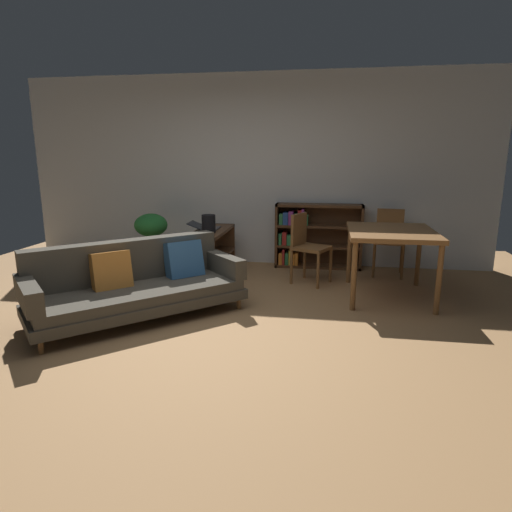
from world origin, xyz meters
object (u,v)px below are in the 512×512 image
Objects in this scene: dining_table at (391,237)px; dining_chair_near at (307,244)px; fabric_couch at (136,283)px; dining_chair_far at (389,238)px; desk_speaker at (209,224)px; open_laptop at (206,227)px; media_console at (211,254)px; potted_floor_plant at (151,233)px; bookshelf at (312,235)px.

dining_table is 1.31× the size of dining_chair_near.
fabric_couch is 3.36m from dining_chair_far.
desk_speaker is 2.21m from dining_table.
dining_table reaches higher than fabric_couch.
fabric_couch is 8.93× the size of desk_speaker.
dining_table is at bearing -15.55° from open_laptop.
dining_table is 1.30× the size of dining_chair_far.
dining_table is at bearing -14.28° from media_console.
open_laptop is 0.52× the size of potted_floor_plant.
fabric_couch is at bearing -143.11° from dining_chair_far.
dining_chair_near is (-0.94, 0.44, -0.19)m from dining_table.
dining_chair_far is 1.06m from bookshelf.
bookshelf reaches higher than dining_chair_near.
open_laptop is at bearing 171.57° from dining_chair_near.
dining_chair_near reaches higher than fabric_couch.
dining_table reaches higher than open_laptop.
desk_speaker is at bearing 74.43° from fabric_couch.
desk_speaker reaches higher than open_laptop.
dining_table is (2.56, 1.00, 0.35)m from fabric_couch.
dining_chair_far reaches higher than dining_table.
dining_chair_near is 0.99× the size of dining_chair_far.
desk_speaker is 1.58m from bookshelf.
dining_chair_near is at bearing 41.63° from fabric_couch.
fabric_couch is 1.75× the size of media_console.
bookshelf is at bearing 53.92° from fabric_couch.
fabric_couch is 2.77m from dining_table.
open_laptop is at bearing 80.97° from fabric_couch.
open_laptop reaches higher than media_console.
fabric_couch is 1.87m from potted_floor_plant.
open_laptop is at bearing 113.56° from desk_speaker.
media_console is at bearing -168.97° from dining_chair_far.
fabric_couch is at bearing -72.38° from potted_floor_plant.
bookshelf reaches higher than fabric_couch.
desk_speaker is 0.19× the size of bookshelf.
desk_speaker is 0.20× the size of dining_table.
open_laptop is 0.84m from potted_floor_plant.
bookshelf is at bearing 166.30° from dining_chair_far.
dining_chair_far is at bearing 4.24° from potted_floor_plant.
desk_speaker is (0.03, -0.20, 0.43)m from media_console.
dining_chair_far is at bearing -13.70° from bookshelf.
potted_floor_plant is at bearing -167.46° from bookshelf.
media_console is at bearing -13.14° from potted_floor_plant.
desk_speaker reaches higher than media_console.
dining_chair_near is (1.26, -0.12, 0.19)m from media_console.
media_console is 0.96× the size of bookshelf.
fabric_couch is at bearing -126.08° from bookshelf.
fabric_couch is 2.34× the size of dining_chair_far.
dining_chair_far is at bearing 28.42° from dining_chair_near.
bookshelf is (1.30, 0.71, 0.16)m from media_console.
dining_chair_near is at bearing -151.58° from dining_chair_far.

